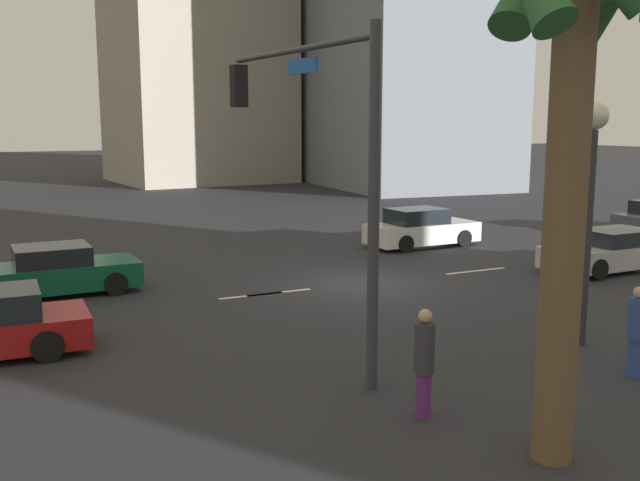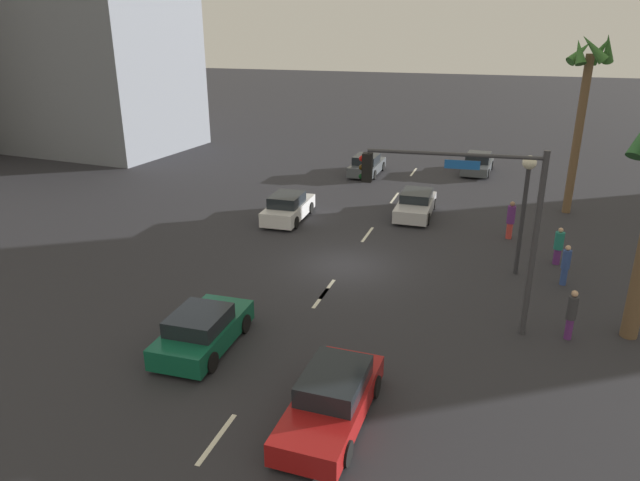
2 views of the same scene
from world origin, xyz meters
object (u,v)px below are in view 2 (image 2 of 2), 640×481
at_px(car_0, 416,204).
at_px(car_3, 367,165).
at_px(pedestrian_1, 566,264).
at_px(pedestrian_3, 559,245).
at_px(car_4, 203,330).
at_px(car_5, 332,399).
at_px(pedestrian_0, 511,219).
at_px(traffic_signal, 474,209).
at_px(palm_tree_1, 586,88).
at_px(pedestrian_2, 571,313).
at_px(streetlamp, 526,191).
at_px(car_1, 288,208).
at_px(car_2, 478,164).

relative_size(car_0, car_3, 1.05).
height_order(car_0, pedestrian_1, pedestrian_1).
height_order(pedestrian_1, pedestrian_3, pedestrian_1).
distance_m(car_3, car_4, 24.42).
relative_size(car_5, pedestrian_0, 2.45).
bearing_deg(traffic_signal, palm_tree_1, 164.01).
relative_size(car_0, pedestrian_0, 2.40).
relative_size(pedestrian_2, palm_tree_1, 0.18).
height_order(car_3, pedestrian_0, pedestrian_0).
relative_size(car_5, streetlamp, 0.92).
bearing_deg(pedestrian_3, streetlamp, -45.60).
bearing_deg(car_1, car_3, 171.95).
height_order(traffic_signal, pedestrian_0, traffic_signal).
bearing_deg(car_2, car_1, -32.29).
relative_size(car_5, palm_tree_1, 0.48).
height_order(pedestrian_2, palm_tree_1, palm_tree_1).
height_order(car_0, car_3, car_3).
bearing_deg(pedestrian_2, car_3, -149.42).
relative_size(car_1, streetlamp, 0.87).
bearing_deg(pedestrian_0, car_3, -137.16).
height_order(car_1, car_3, car_1).
height_order(car_5, pedestrian_0, pedestrian_0).
bearing_deg(pedestrian_3, car_5, -25.23).
relative_size(car_3, pedestrian_0, 2.28).
relative_size(car_0, streetlamp, 0.90).
distance_m(car_0, pedestrian_2, 13.77).
relative_size(car_3, pedestrian_3, 2.56).
bearing_deg(pedestrian_2, car_1, -123.42).
relative_size(car_3, traffic_signal, 0.68).
bearing_deg(car_2, pedestrian_3, 15.34).
xyz_separation_m(traffic_signal, pedestrian_0, (-9.82, 1.34, -3.32)).
bearing_deg(car_4, pedestrian_2, 110.83).
bearing_deg(pedestrian_1, car_5, -30.05).
relative_size(car_4, pedestrian_1, 2.41).
relative_size(car_1, car_4, 1.07).
relative_size(pedestrian_0, palm_tree_1, 0.20).
height_order(car_5, palm_tree_1, palm_tree_1).
height_order(car_4, streetlamp, streetlamp).
bearing_deg(pedestrian_1, car_3, -142.32).
bearing_deg(pedestrian_1, pedestrian_2, -1.50).
xyz_separation_m(car_1, palm_tree_1, (-6.07, 14.42, 6.15)).
xyz_separation_m(streetlamp, pedestrian_1, (0.56, 1.83, -2.74)).
bearing_deg(pedestrian_0, traffic_signal, -7.76).
bearing_deg(car_4, pedestrian_3, 134.47).
distance_m(pedestrian_1, pedestrian_3, 2.22).
height_order(car_0, palm_tree_1, palm_tree_1).
xyz_separation_m(car_1, car_3, (-11.22, 1.59, -0.03)).
bearing_deg(car_5, traffic_signal, 155.24).
height_order(car_2, pedestrian_3, pedestrian_3).
bearing_deg(pedestrian_0, palm_tree_1, 150.82).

